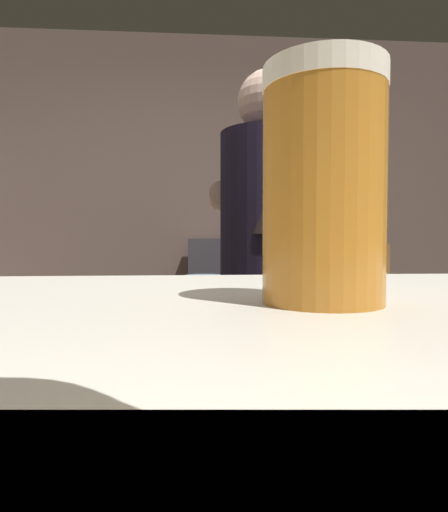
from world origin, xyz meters
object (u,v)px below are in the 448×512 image
bartender (268,274)px  knife_block (376,263)px  chefs_knife (314,287)px  bottle_vinegar (235,226)px  pint_glass_far (323,187)px  bottle_hot_sauce (238,230)px  mixing_bowl (204,281)px

bartender → knife_block: 0.82m
chefs_knife → bottle_vinegar: 1.37m
pint_glass_far → bottle_hot_sauce: (0.25, 2.86, 0.04)m
mixing_bowl → chefs_knife: 0.51m
chefs_knife → bottle_vinegar: bearing=106.1°
pint_glass_far → bottle_hot_sauce: bottle_hot_sauce is taller
mixing_bowl → bottle_vinegar: bottle_vinegar is taller
mixing_bowl → pint_glass_far: bearing=-89.1°
pint_glass_far → bottle_hot_sauce: 2.87m
chefs_knife → pint_glass_far: 1.73m
knife_block → bottle_vinegar: bearing=116.0°
bottle_vinegar → mixing_bowl: bearing=-102.4°
bottle_hot_sauce → bottle_vinegar: bearing=96.6°
bottle_hot_sauce → mixing_bowl: bearing=-103.9°
pint_glass_far → bottle_vinegar: size_ratio=0.61×
chefs_knife → pint_glass_far: (-0.47, -1.65, 0.25)m
knife_block → mixing_bowl: knife_block is taller
bartender → bottle_vinegar: bearing=0.9°
pint_glass_far → knife_block: bearing=65.4°
chefs_knife → pint_glass_far: size_ratio=1.67×
knife_block → bottle_hot_sauce: size_ratio=1.64×
mixing_bowl → pint_glass_far: (0.03, -1.75, 0.23)m
chefs_knife → bottle_vinegar: size_ratio=1.02×
bartender → pint_glass_far: size_ratio=11.79×
mixing_bowl → pint_glass_far: pint_glass_far is taller
bartender → mixing_bowl: (-0.21, 0.51, -0.07)m
mixing_bowl → pint_glass_far: size_ratio=1.33×
knife_block → bottle_hot_sauce: bearing=117.5°
mixing_bowl → pint_glass_far: 1.77m
mixing_bowl → bottle_hot_sauce: size_ratio=1.11×
mixing_bowl → bottle_vinegar: bearing=77.6°
bartender → chefs_knife: 0.50m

